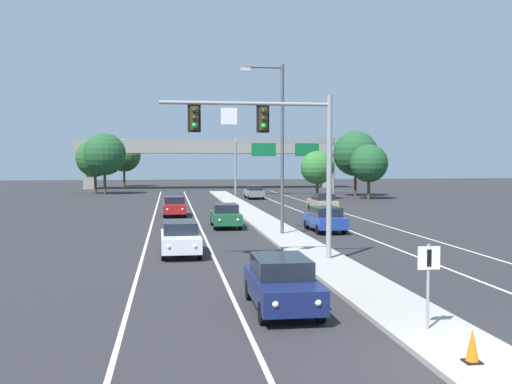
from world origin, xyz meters
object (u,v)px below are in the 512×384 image
Objects in this scene: traffic_cone_median_nose at (472,346)px; car_oncoming_red at (174,206)px; car_oncoming_green at (226,215)px; tree_far_left_a at (124,155)px; car_receding_tan at (322,202)px; tree_far_left_c at (104,154)px; car_receding_grey at (254,192)px; street_lamp_median at (279,139)px; tree_far_left_b at (95,158)px; tree_far_right_a at (356,154)px; car_oncoming_white at (180,238)px; overhead_signal_mast at (276,141)px; highway_sign_gantry at (285,148)px; car_oncoming_navy at (282,283)px; tree_far_right_c at (317,168)px; car_receding_blue at (325,219)px; median_sign_post at (428,274)px; tree_far_right_b at (369,163)px.

car_oncoming_red is at bearing 99.34° from traffic_cone_median_nose.
tree_far_left_a is at bearing 99.95° from car_oncoming_green.
tree_far_left_c reaches higher than car_receding_tan.
traffic_cone_median_nose is at bearing -93.35° from car_receding_grey.
tree_far_left_b is (-16.35, 48.04, -0.95)m from street_lamp_median.
tree_far_right_a is at bearing 66.11° from street_lamp_median.
car_oncoming_green is 9.45m from car_oncoming_red.
car_oncoming_white is 11.76m from car_oncoming_green.
car_receding_tan is at bearing 71.12° from overhead_signal_mast.
overhead_signal_mast is 59.07m from tree_far_left_b.
highway_sign_gantry is at bearing 78.53° from overhead_signal_mast.
car_oncoming_navy is at bearing -100.03° from street_lamp_median.
tree_far_left_a reaches higher than car_receding_tan.
tree_far_right_c is 45.02m from tree_far_left_a.
car_receding_tan and car_receding_grey have the same top height.
car_oncoming_white is at bearing -79.14° from tree_far_left_b.
tree_far_right_a is at bearing 59.39° from car_oncoming_green.
traffic_cone_median_nose is at bearing -97.52° from car_receding_blue.
car_oncoming_white is 49.99m from tree_far_right_a.
median_sign_post is 0.27× the size of tree_far_right_a.
tree_far_left_a is (-17.57, 35.97, 4.59)m from car_receding_grey.
tree_far_left_a reaches higher than car_receding_blue.
overhead_signal_mast is 44.19m from car_receding_grey.
traffic_cone_median_nose is 0.09× the size of tree_far_left_c.
overhead_signal_mast is 1.68× the size of car_oncoming_white.
median_sign_post is at bearing -101.05° from tree_far_right_c.
car_oncoming_green is at bearing -120.61° from tree_far_right_a.
tree_far_left_a reaches higher than car_oncoming_navy.
overhead_signal_mast is 0.92× the size of tree_far_right_a.
street_lamp_median is 71.82m from tree_far_left_a.
tree_far_left_c reaches higher than car_oncoming_white.
tree_far_left_b reaches higher than car_oncoming_green.
median_sign_post is 2.80m from traffic_cone_median_nose.
tree_far_left_a is at bearing 84.45° from tree_far_left_b.
overhead_signal_mast is 1.68× the size of car_oncoming_navy.
tree_far_right_a reaches higher than overhead_signal_mast.
median_sign_post is 22.39m from car_receding_blue.
overhead_signal_mast is 1.68× the size of car_oncoming_green.
overhead_signal_mast is at bearing 97.60° from traffic_cone_median_nose.
car_receding_tan is at bearing 67.07° from street_lamp_median.
tree_far_right_b is 0.77× the size of tree_far_left_a.
car_receding_tan is (6.79, 36.93, -0.77)m from median_sign_post.
tree_far_right_a reaches higher than car_receding_grey.
street_lamp_median reaches higher than tree_far_left_b.
car_oncoming_navy is (-3.07, -17.37, -4.97)m from street_lamp_median.
tree_far_left_a is (-14.17, 70.40, -0.39)m from street_lamp_median.
car_oncoming_navy is 0.60× the size of tree_far_left_b.
car_receding_blue is 32.73m from car_receding_grey.
tree_far_left_a is at bearing 96.14° from car_oncoming_white.
traffic_cone_median_nose is 71.69m from tree_far_left_c.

